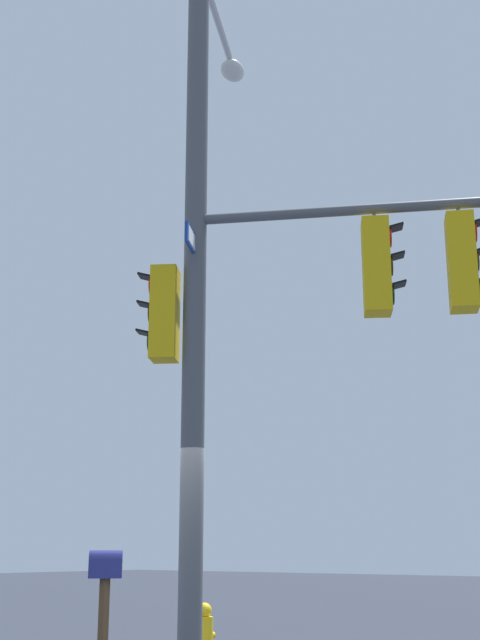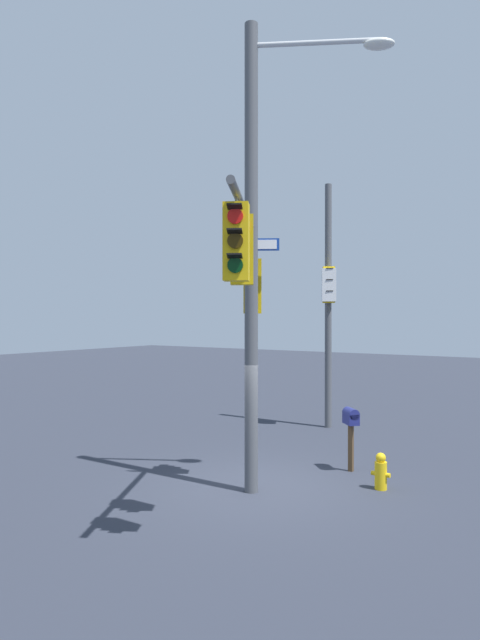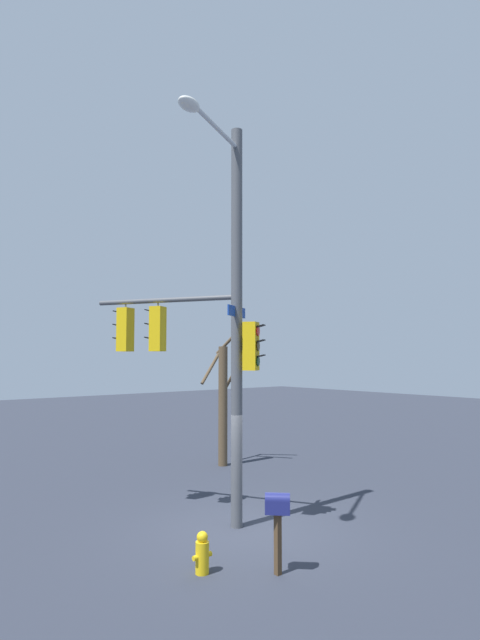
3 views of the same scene
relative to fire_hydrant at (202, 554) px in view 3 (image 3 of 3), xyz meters
name	(u,v)px [view 3 (image 3 of 3)]	position (x,y,z in m)	size (l,w,h in m)	color
ground_plane	(246,530)	(2.10, 1.27, -0.34)	(80.00, 80.00, 0.00)	#2B2F3B
main_signal_pole_assembly	(210,315)	(1.67, 2.05, 4.44)	(2.99, 4.84, 9.18)	#4C4F54
fire_hydrant	(202,554)	(0.00, 0.00, 0.00)	(0.38, 0.24, 0.73)	yellow
mailbox	(278,510)	(1.00, -0.88, 0.76)	(0.48, 0.48, 1.41)	#4C3823
bare_tree_behind_pole	(223,400)	(5.92, 7.03, 1.96)	(1.56, 1.46, 5.04)	brown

